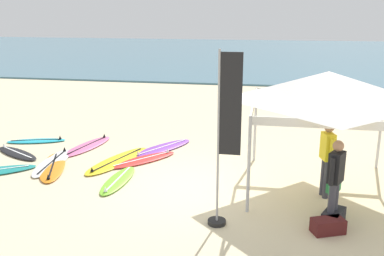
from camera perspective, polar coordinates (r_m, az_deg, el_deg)
ground_plane at (r=10.34m, az=1.03°, el=-7.81°), size 80.00×80.00×0.00m
sea at (r=41.93m, az=8.35°, el=9.71°), size 80.00×36.00×0.10m
canopy_tent at (r=10.14m, az=17.45°, el=5.13°), size 3.35×3.35×2.75m
surfboard_yellow at (r=12.15m, az=-9.76°, el=-4.25°), size 1.47×2.67×0.19m
surfboard_pink at (r=13.60m, az=-13.61°, el=-2.32°), size 1.08×2.31×0.19m
surfboard_lime at (r=10.80m, az=-9.72°, el=-6.79°), size 0.57×1.91×0.19m
surfboard_purple at (r=13.06m, az=-3.98°, el=-2.65°), size 1.76×2.31×0.19m
surfboard_black at (r=13.57m, az=-22.05°, el=-3.09°), size 1.89×1.38×0.19m
surfboard_orange at (r=12.09m, az=-17.88°, el=-4.89°), size 1.43×2.37×0.19m
surfboard_cyan at (r=14.60m, az=-19.78°, el=-1.59°), size 1.87×1.01×0.19m
surfboard_white at (r=12.43m, az=-17.91°, el=-4.34°), size 0.81×2.28×0.19m
surfboard_red at (r=12.12m, az=-6.53°, el=-4.16°), size 1.82×2.02×0.19m
person_yellow at (r=9.96m, az=17.36°, el=-3.37°), size 0.31×0.53×1.71m
person_black at (r=8.74m, az=18.38°, el=-6.10°), size 0.36×0.50×1.71m
person_green at (r=9.39m, az=18.21°, el=-6.75°), size 0.34×0.52×1.20m
banner_flag at (r=8.09m, az=4.25°, el=-2.63°), size 0.60×0.36×3.40m
gear_bag_near_tent at (r=9.09m, az=18.14°, el=-11.06°), size 0.54×0.68×0.28m
gear_bag_by_pole at (r=8.71m, az=17.48°, el=-12.20°), size 0.68×0.53×0.28m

